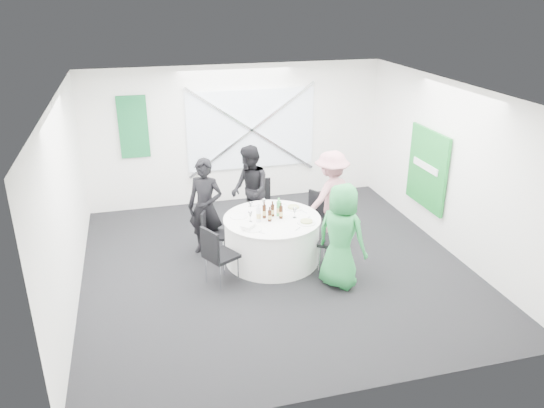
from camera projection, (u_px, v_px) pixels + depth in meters
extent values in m
plane|color=black|center=(275.00, 266.00, 8.56)|extent=(6.00, 6.00, 0.00)
plane|color=white|center=(276.00, 92.00, 7.49)|extent=(6.00, 6.00, 0.00)
plane|color=white|center=(236.00, 135.00, 10.70)|extent=(6.00, 0.00, 6.00)
plane|color=white|center=(353.00, 284.00, 5.34)|extent=(6.00, 0.00, 6.00)
plane|color=white|center=(66.00, 204.00, 7.31)|extent=(0.00, 6.00, 6.00)
plane|color=white|center=(451.00, 168.00, 8.74)|extent=(0.00, 6.00, 6.00)
cube|color=silver|center=(251.00, 129.00, 10.70)|extent=(2.60, 0.03, 1.60)
cube|color=silver|center=(252.00, 130.00, 10.67)|extent=(2.63, 0.05, 1.84)
cube|color=silver|center=(252.00, 130.00, 10.67)|extent=(2.63, 0.05, 1.84)
cube|color=#156C38|center=(133.00, 127.00, 10.07)|extent=(0.55, 0.04, 1.20)
cube|color=#17822D|center=(427.00, 169.00, 9.34)|extent=(0.05, 1.20, 1.40)
cylinder|color=white|center=(272.00, 240.00, 8.60)|extent=(1.52, 1.52, 0.74)
cylinder|color=white|center=(272.00, 218.00, 8.45)|extent=(1.56, 1.56, 0.02)
cube|color=black|center=(261.00, 210.00, 9.44)|extent=(0.48, 0.48, 0.05)
cube|color=black|center=(258.00, 191.00, 9.54)|extent=(0.44, 0.07, 0.49)
cylinder|color=silver|center=(269.00, 218.00, 9.74)|extent=(0.02, 0.02, 0.47)
cylinder|color=silver|center=(249.00, 220.00, 9.67)|extent=(0.02, 0.02, 0.47)
cylinder|color=silver|center=(273.00, 226.00, 9.41)|extent=(0.02, 0.02, 0.47)
cylinder|color=silver|center=(253.00, 228.00, 9.34)|extent=(0.02, 0.02, 0.47)
cube|color=black|center=(216.00, 234.00, 8.72)|extent=(0.49, 0.49, 0.04)
cube|color=black|center=(205.00, 222.00, 8.66)|extent=(0.17, 0.34, 0.40)
cylinder|color=silver|center=(210.00, 241.00, 8.95)|extent=(0.02, 0.02, 0.38)
cylinder|color=silver|center=(205.00, 249.00, 8.68)|extent=(0.02, 0.02, 0.38)
cylinder|color=silver|center=(227.00, 242.00, 8.91)|extent=(0.02, 0.02, 0.38)
cylinder|color=silver|center=(223.00, 251.00, 8.64)|extent=(0.02, 0.02, 0.38)
cube|color=black|center=(310.00, 219.00, 9.24)|extent=(0.55, 0.55, 0.05)
cube|color=black|center=(317.00, 203.00, 9.28)|extent=(0.23, 0.34, 0.43)
cylinder|color=silver|center=(323.00, 230.00, 9.33)|extent=(0.02, 0.02, 0.41)
cylinder|color=silver|center=(309.00, 225.00, 9.53)|extent=(0.02, 0.02, 0.41)
cylinder|color=silver|center=(311.00, 236.00, 9.11)|extent=(0.02, 0.02, 0.41)
cylinder|color=silver|center=(297.00, 230.00, 9.32)|extent=(0.02, 0.02, 0.41)
cube|color=black|center=(334.00, 242.00, 8.26)|extent=(0.64, 0.64, 0.06)
cube|color=black|center=(349.00, 227.00, 8.09)|extent=(0.27, 0.39, 0.50)
cylinder|color=silver|center=(343.00, 263.00, 8.14)|extent=(0.02, 0.02, 0.47)
cylinder|color=silver|center=(348.00, 253.00, 8.47)|extent=(0.02, 0.02, 0.47)
cylinder|color=silver|center=(319.00, 260.00, 8.25)|extent=(0.02, 0.02, 0.47)
cylinder|color=silver|center=(325.00, 249.00, 8.57)|extent=(0.02, 0.02, 0.47)
cube|color=black|center=(221.00, 256.00, 7.90)|extent=(0.58, 0.58, 0.05)
cube|color=black|center=(210.00, 245.00, 7.67)|extent=(0.23, 0.38, 0.46)
cylinder|color=silver|center=(206.00, 270.00, 8.00)|extent=(0.02, 0.02, 0.44)
cylinder|color=silver|center=(220.00, 278.00, 7.76)|extent=(0.02, 0.02, 0.44)
cylinder|color=silver|center=(224.00, 262.00, 8.22)|extent=(0.02, 0.02, 0.44)
cylinder|color=silver|center=(238.00, 270.00, 7.98)|extent=(0.02, 0.02, 0.44)
imported|color=black|center=(205.00, 207.00, 8.69)|extent=(0.72, 0.64, 1.65)
imported|color=black|center=(250.00, 190.00, 9.44)|extent=(0.50, 0.82, 1.62)
imported|color=#CC848C|center=(331.00, 196.00, 9.17)|extent=(1.16, 0.86, 1.62)
imported|color=green|center=(341.00, 236.00, 7.73)|extent=(0.89, 0.93, 1.61)
cylinder|color=white|center=(267.00, 205.00, 8.91)|extent=(0.26, 0.26, 0.01)
cylinder|color=white|center=(239.00, 216.00, 8.49)|extent=(0.28, 0.28, 0.01)
cylinder|color=white|center=(293.00, 208.00, 8.80)|extent=(0.29, 0.29, 0.01)
cylinder|color=#889C54|center=(293.00, 207.00, 8.80)|extent=(0.19, 0.19, 0.02)
cylinder|color=white|center=(306.00, 222.00, 8.27)|extent=(0.29, 0.29, 0.01)
cylinder|color=#889C54|center=(306.00, 221.00, 8.26)|extent=(0.19, 0.19, 0.02)
cylinder|color=white|center=(253.00, 229.00, 8.05)|extent=(0.28, 0.28, 0.01)
cube|color=white|center=(248.00, 226.00, 8.05)|extent=(0.24, 0.24, 0.06)
cylinder|color=#37180A|center=(264.00, 212.00, 8.41)|extent=(0.06, 0.06, 0.22)
cylinder|color=#37180A|center=(264.00, 203.00, 8.35)|extent=(0.02, 0.02, 0.06)
cylinder|color=tan|center=(264.00, 213.00, 8.41)|extent=(0.06, 0.06, 0.08)
cylinder|color=#37180A|center=(272.00, 210.00, 8.48)|extent=(0.06, 0.06, 0.20)
cylinder|color=#37180A|center=(272.00, 203.00, 8.43)|extent=(0.02, 0.02, 0.06)
cylinder|color=tan|center=(272.00, 212.00, 8.49)|extent=(0.06, 0.06, 0.07)
cylinder|color=#37180A|center=(281.00, 212.00, 8.40)|extent=(0.06, 0.06, 0.20)
cylinder|color=#37180A|center=(281.00, 205.00, 8.35)|extent=(0.02, 0.02, 0.06)
cylinder|color=tan|center=(281.00, 214.00, 8.40)|extent=(0.06, 0.06, 0.07)
cylinder|color=#37180A|center=(270.00, 216.00, 8.30)|extent=(0.06, 0.06, 0.18)
cylinder|color=#37180A|center=(270.00, 209.00, 8.25)|extent=(0.02, 0.02, 0.06)
cylinder|color=tan|center=(270.00, 217.00, 8.30)|extent=(0.06, 0.06, 0.06)
cylinder|color=#44B258|center=(279.00, 209.00, 8.49)|extent=(0.08, 0.08, 0.24)
cylinder|color=#44B258|center=(279.00, 200.00, 8.43)|extent=(0.03, 0.03, 0.06)
cylinder|color=tan|center=(279.00, 210.00, 8.50)|extent=(0.08, 0.08, 0.09)
cylinder|color=white|center=(259.00, 214.00, 8.28)|extent=(0.08, 0.08, 0.24)
cylinder|color=white|center=(259.00, 206.00, 8.22)|extent=(0.03, 0.03, 0.06)
cylinder|color=tan|center=(259.00, 216.00, 8.29)|extent=(0.08, 0.08, 0.08)
cylinder|color=white|center=(294.00, 217.00, 8.46)|extent=(0.06, 0.06, 0.00)
cylinder|color=white|center=(295.00, 214.00, 8.44)|extent=(0.01, 0.01, 0.10)
cone|color=white|center=(295.00, 210.00, 8.41)|extent=(0.07, 0.07, 0.08)
cylinder|color=white|center=(250.00, 222.00, 8.31)|extent=(0.06, 0.06, 0.00)
cylinder|color=white|center=(250.00, 219.00, 8.29)|extent=(0.01, 0.01, 0.10)
cone|color=white|center=(250.00, 214.00, 8.26)|extent=(0.07, 0.07, 0.08)
cylinder|color=white|center=(251.00, 212.00, 8.67)|extent=(0.06, 0.06, 0.00)
cylinder|color=white|center=(251.00, 209.00, 8.65)|extent=(0.01, 0.01, 0.10)
cone|color=white|center=(251.00, 205.00, 8.62)|extent=(0.07, 0.07, 0.08)
cylinder|color=white|center=(264.00, 208.00, 8.80)|extent=(0.06, 0.06, 0.00)
cylinder|color=white|center=(264.00, 206.00, 8.78)|extent=(0.01, 0.01, 0.10)
cone|color=white|center=(264.00, 201.00, 8.75)|extent=(0.07, 0.07, 0.08)
cube|color=silver|center=(271.00, 204.00, 8.98)|extent=(0.15, 0.02, 0.01)
cube|color=silver|center=(253.00, 206.00, 8.88)|extent=(0.15, 0.02, 0.01)
cube|color=silver|center=(298.00, 229.00, 8.06)|extent=(0.12, 0.12, 0.01)
cube|color=silver|center=(308.00, 218.00, 8.42)|extent=(0.10, 0.13, 0.01)
cube|color=silver|center=(244.00, 228.00, 8.10)|extent=(0.11, 0.12, 0.01)
cube|color=silver|center=(261.00, 233.00, 7.94)|extent=(0.11, 0.12, 0.01)
cube|color=silver|center=(304.00, 212.00, 8.67)|extent=(0.08, 0.14, 0.01)
cube|color=silver|center=(286.00, 205.00, 8.93)|extent=(0.10, 0.13, 0.01)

